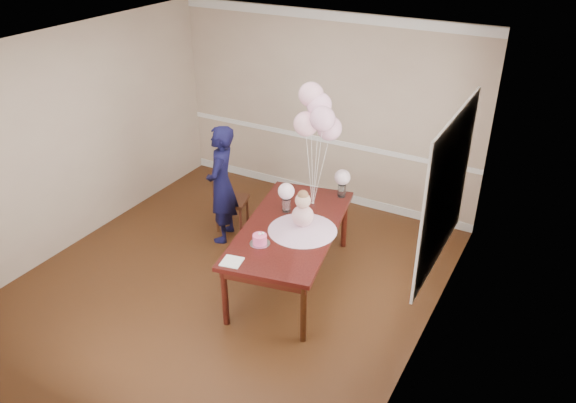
{
  "coord_description": "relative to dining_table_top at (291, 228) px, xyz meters",
  "views": [
    {
      "loc": [
        3.18,
        -4.34,
        3.99
      ],
      "look_at": [
        0.58,
        0.37,
        1.05
      ],
      "focal_mm": 35.0,
      "sensor_mm": 36.0,
      "label": 1
    }
  ],
  "objects": [
    {
      "name": "table_leg_fr",
      "position": [
        0.59,
        -0.83,
        -0.38
      ],
      "size": [
        0.08,
        0.08,
        0.7
      ],
      "primitive_type": "cylinder",
      "rotation": [
        0.0,
        0.0,
        0.19
      ],
      "color": "black",
      "rests_on": "floor"
    },
    {
      "name": "chair_slat_mid",
      "position": [
        -1.46,
        0.65,
        -0.03
      ],
      "size": [
        0.13,
        0.35,
        0.05
      ],
      "primitive_type": "cube",
      "rotation": [
        0.0,
        0.0,
        0.29
      ],
      "color": "#3A210F",
      "rests_on": "dining_chair_seat"
    },
    {
      "name": "wall_right",
      "position": [
        1.63,
        -0.37,
        0.62
      ],
      "size": [
        0.02,
        5.0,
        2.7
      ],
      "primitive_type": "cube",
      "color": "tan",
      "rests_on": "floor"
    },
    {
      "name": "balloon_d",
      "position": [
        -0.11,
        0.66,
        1.33
      ],
      "size": [
        0.28,
        0.28,
        0.28
      ],
      "primitive_type": "sphere",
      "color": "#F1ABC1",
      "rests_on": "balloon_ribbon_d"
    },
    {
      "name": "balloon_e",
      "position": [
        0.12,
        0.67,
        0.98
      ],
      "size": [
        0.28,
        0.28,
        0.28
      ],
      "primitive_type": "sphere",
      "color": "#DE9DBB",
      "rests_on": "balloon_ribbon_e"
    },
    {
      "name": "chair_slat_top",
      "position": [
        -1.46,
        0.65,
        0.12
      ],
      "size": [
        0.13,
        0.35,
        0.05
      ],
      "primitive_type": "cube",
      "rotation": [
        0.0,
        0.0,
        0.29
      ],
      "color": "black",
      "rests_on": "dining_chair_seat"
    },
    {
      "name": "balloon_ribbon_c",
      "position": [
        -0.01,
        0.61,
        0.56
      ],
      "size": [
        0.0,
        0.1,
        1.04
      ],
      "primitive_type": "cylinder",
      "rotation": [
        -0.09,
        0.02,
        0.19
      ],
      "color": "silver",
      "rests_on": "balloon_weight"
    },
    {
      "name": "chair_back_post_r",
      "position": [
        -1.5,
        0.8,
        -0.06
      ],
      "size": [
        0.04,
        0.04,
        0.5
      ],
      "primitive_type": "cylinder",
      "rotation": [
        0.0,
        0.0,
        0.29
      ],
      "color": "black",
      "rests_on": "dining_chair_seat"
    },
    {
      "name": "baby_hair",
      "position": [
        0.16,
        -0.02,
        0.46
      ],
      "size": [
        0.12,
        0.12,
        0.12
      ],
      "primitive_type": "sphere",
      "color": "brown",
      "rests_on": "baby_head"
    },
    {
      "name": "balloon_ribbon_e",
      "position": [
        0.06,
        0.62,
        0.43
      ],
      "size": [
        0.13,
        0.1,
        0.78
      ],
      "primitive_type": "cylinder",
      "rotation": [
        -0.09,
        0.17,
        0.19
      ],
      "color": "white",
      "rests_on": "balloon_weight"
    },
    {
      "name": "table_leg_fl",
      "position": [
        -0.24,
        -0.99,
        -0.38
      ],
      "size": [
        0.08,
        0.08,
        0.7
      ],
      "primitive_type": "cylinder",
      "rotation": [
        0.0,
        0.0,
        0.19
      ],
      "color": "black",
      "rests_on": "floor"
    },
    {
      "name": "chair_leg_fr",
      "position": [
        -1.08,
        0.59,
        -0.54
      ],
      "size": [
        0.04,
        0.04,
        0.39
      ],
      "primitive_type": "cylinder",
      "rotation": [
        0.0,
        0.0,
        0.29
      ],
      "color": "#3C1810",
      "rests_on": "floor"
    },
    {
      "name": "chair_back_post_l",
      "position": [
        -1.41,
        0.49,
        -0.06
      ],
      "size": [
        0.04,
        0.04,
        0.5
      ],
      "primitive_type": "cylinder",
      "rotation": [
        0.0,
        0.0,
        0.29
      ],
      "color": "#381C0F",
      "rests_on": "dining_chair_seat"
    },
    {
      "name": "table_apron",
      "position": [
        0.0,
        0.0,
        -0.08
      ],
      "size": [
        1.26,
        2.05,
        0.1
      ],
      "primitive_type": "cube",
      "rotation": [
        0.0,
        0.0,
        0.19
      ],
      "color": "black",
      "rests_on": "table_leg_fl"
    },
    {
      "name": "chair_slat_low",
      "position": [
        -1.46,
        0.65,
        -0.17
      ],
      "size": [
        0.13,
        0.35,
        0.05
      ],
      "primitive_type": "cube",
      "rotation": [
        0.0,
        0.0,
        0.29
      ],
      "color": "#35170E",
      "rests_on": "dining_chair_seat"
    },
    {
      "name": "cake_platter",
      "position": [
        -0.11,
        -0.48,
        0.03
      ],
      "size": [
        0.26,
        0.26,
        0.01
      ],
      "primitive_type": "cylinder",
      "rotation": [
        0.0,
        0.0,
        0.19
      ],
      "color": "#B9B9BE",
      "rests_on": "dining_table_top"
    },
    {
      "name": "table_leg_bl",
      "position": [
        -0.59,
        0.83,
        -0.38
      ],
      "size": [
        0.08,
        0.08,
        0.7
      ],
      "primitive_type": "cylinder",
      "rotation": [
        0.0,
        0.0,
        0.19
      ],
      "color": "black",
      "rests_on": "floor"
    },
    {
      "name": "wall_left",
      "position": [
        -2.87,
        -0.37,
        0.62
      ],
      "size": [
        0.02,
        5.0,
        2.7
      ],
      "primitive_type": "cube",
      "color": "tan",
      "rests_on": "floor"
    },
    {
      "name": "baby_skirt",
      "position": [
        0.16,
        -0.02,
        0.08
      ],
      "size": [
        0.9,
        0.9,
        0.1
      ],
      "primitive_type": "cone",
      "rotation": [
        0.0,
        0.0,
        0.19
      ],
      "color": "#D79EC1",
      "rests_on": "dining_table_top"
    },
    {
      "name": "ceiling",
      "position": [
        -0.62,
        -0.37,
        1.97
      ],
      "size": [
        4.5,
        5.0,
        0.02
      ],
      "primitive_type": "cube",
      "color": "white",
      "rests_on": "wall_back"
    },
    {
      "name": "baby_head",
      "position": [
        0.16,
        -0.02,
        0.4
      ],
      "size": [
        0.17,
        0.17,
        0.17
      ],
      "primitive_type": "sphere",
      "color": "#D2A591",
      "rests_on": "baby_torso"
    },
    {
      "name": "birthday_cake",
      "position": [
        -0.11,
        -0.48,
        0.08
      ],
      "size": [
        0.18,
        0.18,
        0.1
      ],
      "primitive_type": "cylinder",
      "rotation": [
        0.0,
        0.0,
        0.19
      ],
      "color": "#FF5091",
      "rests_on": "cake_platter"
    },
    {
      "name": "chair_rail_trim",
      "position": [
        -0.62,
        2.12,
        0.17
      ],
      "size": [
        4.5,
        0.02,
        0.07
      ],
      "primitive_type": "cube",
      "color": "white",
      "rests_on": "wall_back"
    },
    {
      "name": "cake_flower_b",
      "position": [
        -0.08,
        -0.46,
        0.15
      ],
      "size": [
        0.03,
        0.03,
        0.03
      ],
      "primitive_type": "sphere",
      "color": "white",
      "rests_on": "birthday_cake"
    },
    {
      "name": "rose_vase_near",
      "position": [
        -0.21,
        0.27,
        0.11
      ],
      "size": [
        0.12,
        0.12,
        0.16
      ],
      "primitive_type": "cylinder",
      "rotation": [
        0.0,
        0.0,
        0.19
      ],
      "color": "white",
      "rests_on": "dining_table_top"
    },
    {
      "name": "balloon_a",
      "position": [
        -0.11,
        0.54,
        1.03
      ],
      "size": [
        0.28,
        0.28,
        0.28
      ],
      "primitive_type": "sphere",
      "color": "#FCB2C3",
      "rests_on": "balloon_ribbon_a"
    },
    {
      "name": "balloon_ribbon_d",
      "position": [
        -0.06,
        0.61,
        0.61
      ],
      "size": [
        0.1,
        0.09,
        1.14
      ],
      "primitive_type": "cylinder",
      "rotation": [
        -0.09,
        -0.07,
        0.19
      ],
      "color": "white",
      "rests_on": "balloon_weight"
    },
    {
      "name": "wall_back",
      "position": [
        -0.62,
        2.13,
        0.62
      ],
      "size": [
        4.5,
        0.02,
        2.7
      ],
      "primitive_type": "cube",
      "color": "tan",
      "rests_on": "floor"
    },
    {
      "name": "balloon_ribbon_a",
      "position": [
        -0.06,
        0.55,
        0.46
      ],
      "size": [
        0.09,
        0.02,
        0.84
      ],
      "primitive_type": "cylinder",
      "rotation": [
        0.0,
        -0.1,
        0.19
      ],
      "color": "white",
      "rests_on": "balloon_weight"
    },
    {
      "name": "window_frame",
      "position": [
        1.61,
        0.13,
        0.82
      ],
      "size": [
        0.02,
        1.66,
        1.56
      ],
      "primitive_type": "cube",
      "color": "white",
      "rests_on": "wall_right"
    },
    {
      "name": "balloon_ribbon_b",
      "position": [
        0.05,
        0.55,
        0.51
      ],
      "size": [
        0.11,
        0.03,
        0.94
      ],
      "primitive_type": "cylinder",
      "rotation": [
        0.05,
        0.1,
        0.19
      ],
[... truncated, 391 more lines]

